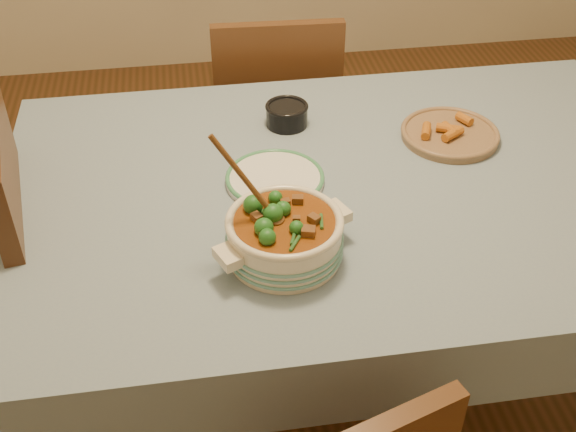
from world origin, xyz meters
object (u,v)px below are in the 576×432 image
(fried_plate, at_px, (450,132))
(chair_far, at_px, (276,116))
(white_plate, at_px, (275,178))
(condiment_bowl, at_px, (287,114))
(dining_table, at_px, (349,212))
(stew_casserole, at_px, (284,233))

(fried_plate, height_order, chair_far, chair_far)
(white_plate, height_order, condiment_bowl, condiment_bowl)
(dining_table, bearing_deg, white_plate, 170.90)
(dining_table, distance_m, condiment_bowl, 0.34)
(condiment_bowl, xyz_separation_m, chair_far, (0.04, 0.49, -0.29))
(stew_casserole, relative_size, fried_plate, 1.18)
(white_plate, relative_size, fried_plate, 0.94)
(chair_far, bearing_deg, white_plate, 84.75)
(white_plate, xyz_separation_m, condiment_bowl, (0.07, 0.26, 0.02))
(dining_table, relative_size, fried_plate, 6.30)
(stew_casserole, bearing_deg, fried_plate, 38.49)
(fried_plate, relative_size, chair_far, 0.30)
(white_plate, bearing_deg, chair_far, 82.03)
(condiment_bowl, bearing_deg, fried_plate, -17.82)
(stew_casserole, height_order, condiment_bowl, stew_casserole)
(white_plate, relative_size, chair_far, 0.28)
(stew_casserole, distance_m, chair_far, 1.07)
(chair_far, bearing_deg, stew_casserole, 85.87)
(fried_plate, bearing_deg, dining_table, -152.31)
(chair_far, bearing_deg, fried_plate, 124.04)
(condiment_bowl, xyz_separation_m, fried_plate, (0.41, -0.13, -0.02))
(dining_table, distance_m, chair_far, 0.80)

